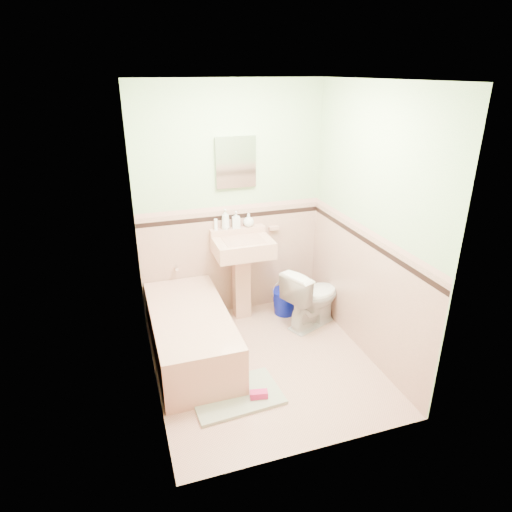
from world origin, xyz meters
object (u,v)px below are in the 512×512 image
object	(u,v)px
soap_bottle_left	(225,219)
bucket	(285,302)
medicine_cabinet	(236,162)
toilet	(312,297)
soap_bottle_mid	(236,220)
shoe	(259,394)
sink	(243,280)
soap_bottle_right	(249,220)
bathtub	(191,336)

from	to	relation	value
soap_bottle_left	bucket	distance (m)	1.17
medicine_cabinet	toilet	distance (m)	1.62
soap_bottle_mid	shoe	bearing A→B (deg)	-99.27
sink	soap_bottle_right	world-z (taller)	soap_bottle_right
soap_bottle_mid	soap_bottle_left	bearing A→B (deg)	180.00
sink	soap_bottle_mid	distance (m)	0.65
soap_bottle_right	sink	bearing A→B (deg)	-124.64
bathtub	bucket	world-z (taller)	bathtub
bathtub	toilet	world-z (taller)	toilet
toilet	soap_bottle_mid	bearing A→B (deg)	28.17
soap_bottle_mid	toilet	world-z (taller)	soap_bottle_mid
sink	toilet	bearing A→B (deg)	-28.61
bucket	shoe	size ratio (longest dim) A/B	1.93
soap_bottle_left	soap_bottle_mid	size ratio (longest dim) A/B	1.20
soap_bottle_mid	shoe	size ratio (longest dim) A/B	1.22
medicine_cabinet	toilet	size ratio (longest dim) A/B	0.76
soap_bottle_mid	sink	bearing A→B (deg)	-85.22
shoe	toilet	bearing A→B (deg)	57.67
sink	soap_bottle_left	xyz separation A→B (m)	(-0.13, 0.18, 0.64)
soap_bottle_left	soap_bottle_mid	world-z (taller)	soap_bottle_left
soap_bottle_mid	bucket	size ratio (longest dim) A/B	0.63
bathtub	toilet	distance (m)	1.36
bathtub	toilet	bearing A→B (deg)	7.18
sink	shoe	xyz separation A→B (m)	(-0.26, -1.33, -0.41)
soap_bottle_left	toilet	world-z (taller)	soap_bottle_left
sink	medicine_cabinet	size ratio (longest dim) A/B	1.85
bathtub	soap_bottle_left	bearing A→B (deg)	52.25
soap_bottle_right	soap_bottle_left	bearing A→B (deg)	180.00
sink	soap_bottle_right	bearing A→B (deg)	55.36
sink	soap_bottle_left	world-z (taller)	soap_bottle_left
medicine_cabinet	soap_bottle_right	bearing A→B (deg)	-13.56
medicine_cabinet	soap_bottle_mid	world-z (taller)	medicine_cabinet
medicine_cabinet	bucket	xyz separation A→B (m)	(0.48, -0.26, -1.56)
bucket	shoe	bearing A→B (deg)	-119.87
bathtub	soap_bottle_left	distance (m)	1.26
sink	soap_bottle_left	size ratio (longest dim) A/B	4.33
bathtub	medicine_cabinet	bearing A→B (deg)	47.42
medicine_cabinet	soap_bottle_mid	size ratio (longest dim) A/B	2.80
soap_bottle_left	sink	bearing A→B (deg)	-54.11
sink	toilet	size ratio (longest dim) A/B	1.41
sink	shoe	distance (m)	1.42
sink	soap_bottle_left	distance (m)	0.68
soap_bottle_right	bucket	xyz separation A→B (m)	(0.35, -0.23, -0.94)
medicine_cabinet	soap_bottle_left	world-z (taller)	medicine_cabinet
soap_bottle_right	toilet	xyz separation A→B (m)	(0.54, -0.54, -0.75)
soap_bottle_mid	soap_bottle_right	size ratio (longest dim) A/B	1.24
soap_bottle_left	shoe	distance (m)	1.85
sink	toilet	distance (m)	0.77
soap_bottle_mid	soap_bottle_right	bearing A→B (deg)	0.00
bathtub	soap_bottle_left	world-z (taller)	soap_bottle_left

